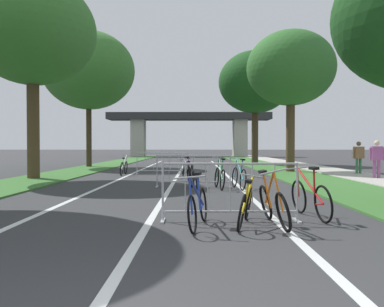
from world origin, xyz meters
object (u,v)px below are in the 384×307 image
crowd_barrier_nearest (230,192)px  bicycle_blue_5 (198,206)px  tree_left_pine_near (33,32)px  bicycle_purple_9 (190,175)px  crowd_barrier_second (193,171)px  pedestrian_waiting (359,155)px  tree_left_cypress_far (89,71)px  bicycle_white_6 (124,167)px  bicycle_silver_2 (184,167)px  tree_right_oak_near (255,82)px  bicycle_orange_7 (273,204)px  bicycle_red_8 (310,198)px  bicycle_teal_0 (239,177)px  tree_right_oak_mid (291,69)px  bicycle_black_4 (192,178)px  crowd_barrier_third (162,163)px  bicycle_green_3 (220,177)px  pedestrian_pushing_bike (377,156)px  bicycle_yellow_1 (246,205)px

crowd_barrier_nearest → bicycle_blue_5: 0.79m
tree_left_pine_near → bicycle_purple_9: 8.83m
crowd_barrier_second → bicycle_purple_9: 0.52m
crowd_barrier_second → pedestrian_waiting: bearing=35.4°
tree_left_cypress_far → bicycle_white_6: 9.50m
crowd_barrier_second → bicycle_silver_2: (-0.47, 5.35, -0.16)m
crowd_barrier_nearest → bicycle_silver_2: (-1.15, 11.22, -0.16)m
tree_right_oak_near → pedestrian_waiting: 12.40m
crowd_barrier_nearest → bicycle_orange_7: bearing=-28.6°
bicycle_silver_2 → bicycle_red_8: size_ratio=0.99×
bicycle_silver_2 → pedestrian_waiting: bearing=-3.0°
bicycle_teal_0 → bicycle_silver_2: (-1.90, 5.86, -0.02)m
tree_left_cypress_far → tree_right_oak_near: bearing=20.1°
bicycle_blue_5 → bicycle_orange_7: bicycle_orange_7 is taller
tree_right_oak_mid → bicycle_silver_2: size_ratio=4.29×
bicycle_blue_5 → bicycle_black_4: bearing=-78.3°
tree_left_pine_near → crowd_barrier_second: size_ratio=3.29×
crowd_barrier_third → bicycle_black_4: size_ratio=1.50×
bicycle_green_3 → pedestrian_waiting: bearing=34.4°
bicycle_silver_2 → pedestrian_pushing_bike: (7.76, -2.45, 0.60)m
crowd_barrier_third → pedestrian_pushing_bike: 9.31m
pedestrian_pushing_bike → bicycle_green_3: bearing=33.7°
bicycle_yellow_1 → tree_right_oak_mid: bearing=86.9°
bicycle_orange_7 → crowd_barrier_third: bearing=-80.9°
bicycle_yellow_1 → bicycle_red_8: size_ratio=0.98×
bicycle_teal_0 → tree_left_cypress_far: bearing=114.4°
bicycle_silver_2 → pedestrian_waiting: pedestrian_waiting is taller
bicycle_teal_0 → bicycle_red_8: bicycle_red_8 is taller
bicycle_silver_2 → bicycle_black_4: 5.90m
bicycle_yellow_1 → bicycle_blue_5: size_ratio=1.02×
tree_right_oak_mid → pedestrian_waiting: bearing=-37.2°
crowd_barrier_third → bicycle_silver_2: 1.18m
bicycle_orange_7 → pedestrian_waiting: size_ratio=1.10×
crowd_barrier_nearest → crowd_barrier_second: same height
crowd_barrier_third → bicycle_red_8: 11.97m
tree_right_oak_mid → crowd_barrier_second: size_ratio=2.94×
bicycle_yellow_1 → bicycle_green_3: size_ratio=1.01×
tree_right_oak_near → crowd_barrier_third: bearing=-119.8°
tree_right_oak_near → pedestrian_pushing_bike: bearing=-78.0°
tree_left_pine_near → pedestrian_waiting: 15.14m
bicycle_black_4 → pedestrian_pushing_bike: pedestrian_pushing_bike is taller
bicycle_silver_2 → bicycle_green_3: bearing=-80.8°
bicycle_silver_2 → pedestrian_waiting: size_ratio=1.08×
bicycle_red_8 → pedestrian_pushing_bike: 9.85m
bicycle_blue_5 → bicycle_orange_7: size_ratio=0.95×
bicycle_teal_0 → bicycle_white_6: bearing=119.8°
bicycle_teal_0 → bicycle_silver_2: size_ratio=0.99×
tree_right_oak_mid → bicycle_white_6: size_ratio=4.31×
crowd_barrier_second → bicycle_teal_0: bearing=-19.6°
tree_left_pine_near → bicycle_blue_5: size_ratio=4.94×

